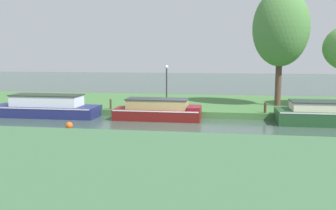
% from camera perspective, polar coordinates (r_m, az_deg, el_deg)
% --- Properties ---
extents(ground_plane, '(120.00, 120.00, 0.00)m').
position_cam_1_polar(ground_plane, '(20.57, 2.03, -2.99)').
color(ground_plane, '#3A4F45').
extents(riverbank_far, '(72.00, 10.00, 0.40)m').
position_cam_1_polar(riverbank_far, '(27.41, 3.85, 0.13)').
color(riverbank_far, '#44753C').
rests_on(riverbank_far, ground_plane).
extents(riverbank_near, '(72.00, 10.00, 0.40)m').
position_cam_1_polar(riverbank_near, '(11.90, -3.42, -10.07)').
color(riverbank_near, '#3F6C45').
rests_on(riverbank_near, ground_plane).
extents(forest_barge, '(4.48, 2.25, 1.31)m').
position_cam_1_polar(forest_barge, '(22.10, 22.37, -1.34)').
color(forest_barge, '#234D29').
rests_on(forest_barge, ground_plane).
extents(maroon_narrowboat, '(5.21, 1.82, 1.28)m').
position_cam_1_polar(maroon_narrowboat, '(21.88, -1.55, -0.87)').
color(maroon_narrowboat, maroon).
rests_on(maroon_narrowboat, ground_plane).
extents(navy_cruiser, '(6.81, 2.10, 1.40)m').
position_cam_1_polar(navy_cruiser, '(24.28, -18.62, -0.34)').
color(navy_cruiser, navy).
rests_on(navy_cruiser, ground_plane).
extents(willow_tree_left, '(3.74, 3.60, 7.86)m').
position_cam_1_polar(willow_tree_left, '(25.94, 17.32, 11.43)').
color(willow_tree_left, brown).
rests_on(willow_tree_left, riverbank_far).
extents(lamp_post, '(0.24, 0.24, 2.81)m').
position_cam_1_polar(lamp_post, '(24.18, -0.22, 3.83)').
color(lamp_post, '#333338').
rests_on(lamp_post, riverbank_far).
extents(mooring_post_near, '(0.13, 0.13, 0.64)m').
position_cam_1_polar(mooring_post_near, '(23.77, -9.00, 0.14)').
color(mooring_post_near, '#453E26').
rests_on(mooring_post_near, riverbank_far).
extents(mooring_post_far, '(0.15, 0.15, 0.60)m').
position_cam_1_polar(mooring_post_far, '(22.73, 15.03, -0.44)').
color(mooring_post_far, '#4B3424').
rests_on(mooring_post_far, riverbank_far).
extents(channel_buoy, '(0.39, 0.39, 0.39)m').
position_cam_1_polar(channel_buoy, '(19.78, -15.26, -3.13)').
color(channel_buoy, '#E55919').
rests_on(channel_buoy, ground_plane).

